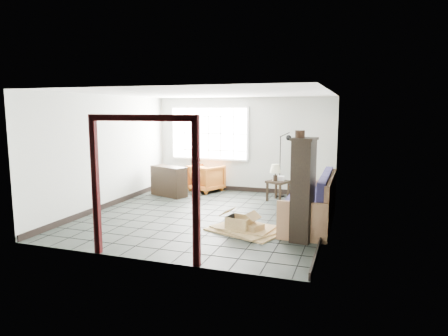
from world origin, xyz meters
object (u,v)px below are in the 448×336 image
(futon_sofa, at_px, (313,206))
(armchair, at_px, (206,177))
(tall_shelf, at_px, (303,189))
(side_table, at_px, (278,184))

(futon_sofa, relative_size, armchair, 2.84)
(armchair, height_order, tall_shelf, tall_shelf)
(side_table, bearing_deg, tall_shelf, -71.09)
(futon_sofa, distance_m, armchair, 4.00)
(armchair, xyz_separation_m, side_table, (2.15, -0.59, 0.02))
(futon_sofa, bearing_deg, tall_shelf, -94.12)
(side_table, distance_m, tall_shelf, 3.07)
(futon_sofa, distance_m, tall_shelf, 1.20)
(armchair, bearing_deg, futon_sofa, 166.35)
(futon_sofa, relative_size, tall_shelf, 1.29)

